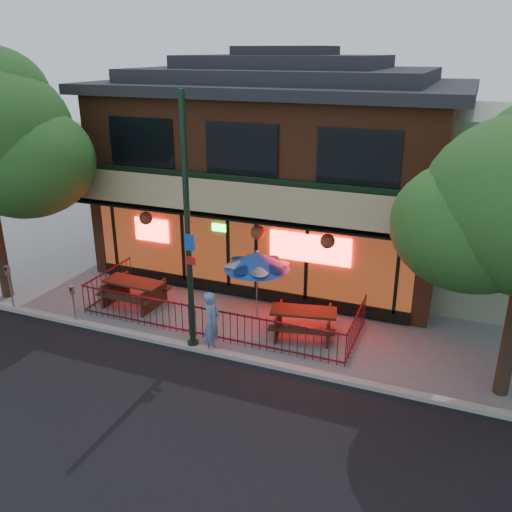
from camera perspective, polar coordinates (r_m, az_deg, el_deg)
The scene contains 12 objects.
ground at distance 15.89m, azimuth -5.93°, elevation -8.85°, with size 80.00×80.00×0.00m, color gray.
asphalt_street at distance 11.95m, azimuth -20.32°, elevation -21.75°, with size 80.00×11.00×0.00m, color black.
curb at distance 15.48m, azimuth -6.81°, elevation -9.50°, with size 80.00×0.25×0.12m, color #999993.
restaurant_building at distance 20.68m, azimuth 2.88°, elevation 10.48°, with size 12.96×9.49×8.05m.
patio_fence at distance 15.98m, azimuth -5.19°, elevation -6.07°, with size 8.44×2.62×1.00m.
street_light at distance 14.26m, azimuth -7.14°, elevation 1.46°, with size 0.43×0.32×7.00m.
picnic_table_left at distance 18.13m, azimuth -12.71°, elevation -3.42°, with size 2.01×1.58×0.83m.
picnic_table_right at distance 15.91m, azimuth 5.02°, elevation -6.59°, with size 2.15×1.81×0.81m.
patio_umbrella at distance 16.22m, azimuth 0.09°, elevation -0.47°, with size 2.00×1.99×2.28m.
pedestrian at distance 14.95m, azimuth -4.64°, elevation -6.95°, with size 0.65×0.43×1.77m, color #5A87B5.
parking_meter_near at distance 17.24m, azimuth -18.70°, elevation -4.27°, with size 0.12×0.11×1.25m.
parking_meter_far at distance 18.78m, azimuth -24.55°, elevation -2.36°, with size 0.15×0.13×1.54m.
Camera 1 is at (6.61, -12.13, 7.85)m, focal length 38.00 mm.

